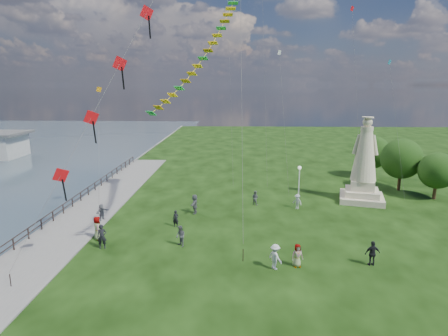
{
  "coord_description": "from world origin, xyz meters",
  "views": [
    {
      "loc": [
        0.05,
        -20.93,
        11.91
      ],
      "look_at": [
        -1.0,
        8.0,
        5.5
      ],
      "focal_mm": 30.0,
      "sensor_mm": 36.0,
      "label": 1
    }
  ],
  "objects_px": {
    "person_3": "(373,253)",
    "person_4": "(297,255)",
    "statue": "(364,170)",
    "person_7": "(255,198)",
    "person_10": "(97,228)",
    "person_11": "(195,204)",
    "person_2": "(275,257)",
    "lamppost": "(299,176)",
    "person_5": "(102,213)",
    "person_0": "(102,237)",
    "person_8": "(297,201)",
    "person_6": "(176,219)",
    "person_1": "(181,236)"
  },
  "relations": [
    {
      "from": "person_5",
      "to": "person_6",
      "type": "distance_m",
      "value": 6.98
    },
    {
      "from": "person_2",
      "to": "person_11",
      "type": "bearing_deg",
      "value": -7.65
    },
    {
      "from": "person_1",
      "to": "person_4",
      "type": "bearing_deg",
      "value": 32.54
    },
    {
      "from": "person_5",
      "to": "person_10",
      "type": "xyz_separation_m",
      "value": [
        1.15,
        -4.11,
        0.2
      ]
    },
    {
      "from": "person_3",
      "to": "person_7",
      "type": "bearing_deg",
      "value": -66.05
    },
    {
      "from": "lamppost",
      "to": "person_11",
      "type": "relative_size",
      "value": 2.11
    },
    {
      "from": "person_1",
      "to": "person_8",
      "type": "relative_size",
      "value": 1.1
    },
    {
      "from": "statue",
      "to": "person_7",
      "type": "distance_m",
      "value": 11.7
    },
    {
      "from": "person_5",
      "to": "person_11",
      "type": "xyz_separation_m",
      "value": [
        8.1,
        2.34,
        0.19
      ]
    },
    {
      "from": "person_7",
      "to": "person_11",
      "type": "relative_size",
      "value": 0.8
    },
    {
      "from": "person_2",
      "to": "person_5",
      "type": "distance_m",
      "value": 16.94
    },
    {
      "from": "person_11",
      "to": "person_6",
      "type": "bearing_deg",
      "value": -16.39
    },
    {
      "from": "person_7",
      "to": "person_11",
      "type": "bearing_deg",
      "value": 62.89
    },
    {
      "from": "person_4",
      "to": "person_6",
      "type": "height_order",
      "value": "person_4"
    },
    {
      "from": "statue",
      "to": "lamppost",
      "type": "bearing_deg",
      "value": -156.84
    },
    {
      "from": "person_3",
      "to": "person_4",
      "type": "bearing_deg",
      "value": -1.67
    },
    {
      "from": "lamppost",
      "to": "person_11",
      "type": "xyz_separation_m",
      "value": [
        -10.34,
        -3.57,
        -1.9
      ]
    },
    {
      "from": "person_2",
      "to": "person_5",
      "type": "height_order",
      "value": "person_2"
    },
    {
      "from": "person_5",
      "to": "person_4",
      "type": "bearing_deg",
      "value": -87.92
    },
    {
      "from": "person_7",
      "to": "person_4",
      "type": "bearing_deg",
      "value": 136.84
    },
    {
      "from": "person_6",
      "to": "person_10",
      "type": "bearing_deg",
      "value": -142.25
    },
    {
      "from": "lamppost",
      "to": "person_10",
      "type": "height_order",
      "value": "lamppost"
    },
    {
      "from": "person_10",
      "to": "person_2",
      "type": "bearing_deg",
      "value": -131.13
    },
    {
      "from": "person_0",
      "to": "person_8",
      "type": "xyz_separation_m",
      "value": [
        15.95,
        9.79,
        -0.2
      ]
    },
    {
      "from": "person_4",
      "to": "person_10",
      "type": "bearing_deg",
      "value": 151.7
    },
    {
      "from": "statue",
      "to": "person_11",
      "type": "height_order",
      "value": "statue"
    },
    {
      "from": "lamppost",
      "to": "person_1",
      "type": "bearing_deg",
      "value": -133.65
    },
    {
      "from": "person_1",
      "to": "person_6",
      "type": "xyz_separation_m",
      "value": [
        -1.01,
        3.94,
        -0.07
      ]
    },
    {
      "from": "statue",
      "to": "person_10",
      "type": "relative_size",
      "value": 4.7
    },
    {
      "from": "statue",
      "to": "person_7",
      "type": "relative_size",
      "value": 5.97
    },
    {
      "from": "person_1",
      "to": "person_11",
      "type": "height_order",
      "value": "person_11"
    },
    {
      "from": "person_0",
      "to": "person_8",
      "type": "height_order",
      "value": "person_0"
    },
    {
      "from": "person_0",
      "to": "person_11",
      "type": "xyz_separation_m",
      "value": [
        6.01,
        8.08,
        -0.0
      ]
    },
    {
      "from": "person_6",
      "to": "statue",
      "type": "bearing_deg",
      "value": 34.75
    },
    {
      "from": "person_5",
      "to": "person_10",
      "type": "relative_size",
      "value": 0.79
    },
    {
      "from": "person_0",
      "to": "person_7",
      "type": "height_order",
      "value": "person_0"
    },
    {
      "from": "person_3",
      "to": "person_5",
      "type": "xyz_separation_m",
      "value": [
        -21.25,
        7.78,
        -0.14
      ]
    },
    {
      "from": "person_1",
      "to": "person_5",
      "type": "xyz_separation_m",
      "value": [
        -7.88,
        5.17,
        -0.07
      ]
    },
    {
      "from": "person_2",
      "to": "person_3",
      "type": "distance_m",
      "value": 6.63
    },
    {
      "from": "person_5",
      "to": "person_7",
      "type": "relative_size",
      "value": 1.0
    },
    {
      "from": "person_5",
      "to": "person_7",
      "type": "distance_m",
      "value": 14.87
    },
    {
      "from": "person_3",
      "to": "person_4",
      "type": "distance_m",
      "value": 5.09
    },
    {
      "from": "person_6",
      "to": "person_7",
      "type": "bearing_deg",
      "value": 52.85
    },
    {
      "from": "statue",
      "to": "person_0",
      "type": "relative_size",
      "value": 4.74
    },
    {
      "from": "person_0",
      "to": "person_8",
      "type": "distance_m",
      "value": 18.72
    },
    {
      "from": "person_2",
      "to": "person_10",
      "type": "xyz_separation_m",
      "value": [
        -13.51,
        4.38,
        0.07
      ]
    },
    {
      "from": "person_6",
      "to": "person_11",
      "type": "relative_size",
      "value": 0.79
    },
    {
      "from": "person_1",
      "to": "person_10",
      "type": "xyz_separation_m",
      "value": [
        -6.73,
        1.05,
        0.13
      ]
    },
    {
      "from": "person_11",
      "to": "person_0",
      "type": "bearing_deg",
      "value": -33.9
    },
    {
      "from": "lamppost",
      "to": "person_5",
      "type": "relative_size",
      "value": 2.65
    }
  ]
}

